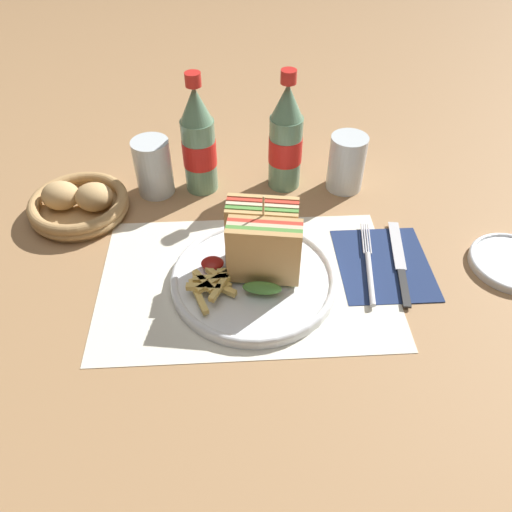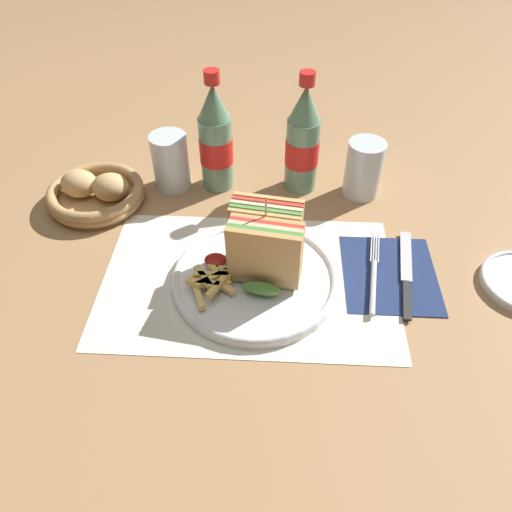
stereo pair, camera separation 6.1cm
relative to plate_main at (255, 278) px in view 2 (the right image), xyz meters
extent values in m
plane|color=#9E754C|center=(-0.03, -0.02, -0.01)|extent=(4.00, 4.00, 0.00)
cube|color=silver|center=(-0.01, 0.01, -0.01)|extent=(0.47, 0.31, 0.00)
cylinder|color=white|center=(0.00, 0.00, 0.00)|extent=(0.26, 0.26, 0.01)
torus|color=white|center=(0.00, 0.00, 0.00)|extent=(0.26, 0.26, 0.01)
cube|color=tan|center=(0.01, -0.02, 0.07)|extent=(0.11, 0.04, 0.11)
cube|color=#518E3D|center=(0.01, -0.02, 0.06)|extent=(0.11, 0.04, 0.11)
cube|color=beige|center=(0.02, -0.01, 0.06)|extent=(0.11, 0.04, 0.11)
cube|color=red|center=(0.02, 0.00, 0.06)|extent=(0.11, 0.04, 0.11)
cube|color=tan|center=(0.02, 0.01, 0.06)|extent=(0.11, 0.04, 0.11)
ellipsoid|color=#518E3D|center=(0.01, -0.04, 0.02)|extent=(0.06, 0.03, 0.02)
cube|color=tan|center=(0.01, 0.01, 0.06)|extent=(0.11, 0.04, 0.11)
cube|color=#518E3D|center=(0.01, 0.02, 0.06)|extent=(0.11, 0.04, 0.11)
cube|color=beige|center=(0.01, 0.03, 0.06)|extent=(0.11, 0.04, 0.11)
cube|color=red|center=(0.02, 0.04, 0.06)|extent=(0.11, 0.04, 0.11)
cube|color=tan|center=(0.02, 0.05, 0.07)|extent=(0.11, 0.04, 0.11)
ellipsoid|color=#518E3D|center=(0.01, 0.01, 0.02)|extent=(0.06, 0.03, 0.02)
cylinder|color=tan|center=(0.01, 0.01, 0.08)|extent=(0.00, 0.00, 0.14)
cube|color=#E5C166|center=(-0.06, -0.02, 0.01)|extent=(0.07, 0.05, 0.01)
cube|color=#E5C166|center=(-0.09, -0.05, 0.01)|extent=(0.03, 0.07, 0.01)
cube|color=#E5C166|center=(-0.06, -0.01, 0.01)|extent=(0.04, 0.05, 0.01)
cube|color=#E5C166|center=(-0.08, -0.04, 0.02)|extent=(0.05, 0.01, 0.01)
cube|color=#E5C166|center=(-0.03, -0.01, 0.02)|extent=(0.05, 0.01, 0.01)
cube|color=#E5C166|center=(-0.07, -0.02, 0.02)|extent=(0.06, 0.01, 0.01)
cube|color=#E5C166|center=(-0.06, -0.02, 0.02)|extent=(0.05, 0.04, 0.01)
cube|color=#E5C166|center=(-0.05, -0.04, 0.02)|extent=(0.03, 0.05, 0.01)
cube|color=#E5C166|center=(-0.08, -0.02, 0.02)|extent=(0.04, 0.05, 0.01)
ellipsoid|color=maroon|center=(-0.06, 0.02, 0.02)|extent=(0.04, 0.03, 0.01)
cube|color=navy|center=(0.22, 0.03, -0.01)|extent=(0.15, 0.18, 0.00)
cylinder|color=silver|center=(0.18, -0.01, 0.00)|extent=(0.03, 0.11, 0.01)
cylinder|color=silver|center=(0.19, 0.09, 0.00)|extent=(0.01, 0.08, 0.00)
cylinder|color=silver|center=(0.20, 0.09, 0.00)|extent=(0.01, 0.08, 0.00)
cylinder|color=silver|center=(0.20, 0.09, 0.00)|extent=(0.01, 0.08, 0.00)
cylinder|color=silver|center=(0.20, 0.09, 0.00)|extent=(0.01, 0.08, 0.00)
cube|color=black|center=(0.23, -0.03, 0.00)|extent=(0.02, 0.08, 0.00)
cube|color=silver|center=(0.25, 0.07, 0.00)|extent=(0.04, 0.12, 0.00)
cylinder|color=slate|center=(-0.09, 0.27, 0.06)|extent=(0.06, 0.06, 0.14)
cylinder|color=red|center=(-0.09, 0.27, 0.07)|extent=(0.06, 0.06, 0.05)
cone|color=slate|center=(-0.09, 0.27, 0.17)|extent=(0.06, 0.06, 0.06)
cylinder|color=red|center=(-0.09, 0.27, 0.21)|extent=(0.03, 0.03, 0.02)
cylinder|color=slate|center=(0.07, 0.27, 0.06)|extent=(0.06, 0.06, 0.14)
cylinder|color=red|center=(0.07, 0.27, 0.07)|extent=(0.06, 0.06, 0.05)
cone|color=slate|center=(0.07, 0.27, 0.17)|extent=(0.06, 0.06, 0.06)
cylinder|color=red|center=(0.07, 0.27, 0.21)|extent=(0.03, 0.03, 0.02)
cylinder|color=silver|center=(0.19, 0.25, 0.04)|extent=(0.07, 0.07, 0.11)
cylinder|color=black|center=(0.19, 0.25, 0.02)|extent=(0.06, 0.06, 0.07)
cylinder|color=silver|center=(-0.18, 0.26, 0.04)|extent=(0.07, 0.07, 0.11)
cylinder|color=black|center=(-0.18, 0.26, 0.02)|extent=(0.06, 0.06, 0.07)
cylinder|color=#AD8451|center=(-0.31, 0.19, 0.00)|extent=(0.16, 0.16, 0.01)
torus|color=#AD8451|center=(-0.31, 0.19, 0.00)|extent=(0.18, 0.18, 0.02)
torus|color=#AD8451|center=(-0.31, 0.19, 0.02)|extent=(0.18, 0.18, 0.02)
ellipsoid|color=tan|center=(-0.28, 0.19, 0.03)|extent=(0.07, 0.06, 0.05)
ellipsoid|color=tan|center=(-0.34, 0.20, 0.03)|extent=(0.07, 0.06, 0.05)
camera|label=1|loc=(-0.03, -0.55, 0.57)|focal=35.00mm
camera|label=2|loc=(0.03, -0.55, 0.57)|focal=35.00mm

